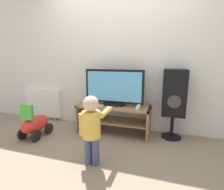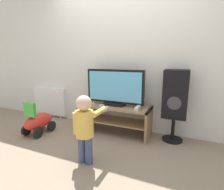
{
  "view_description": "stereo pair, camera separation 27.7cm",
  "coord_description": "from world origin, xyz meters",
  "px_view_note": "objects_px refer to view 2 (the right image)",
  "views": [
    {
      "loc": [
        0.82,
        -2.45,
        1.23
      ],
      "look_at": [
        0.0,
        0.14,
        0.67
      ],
      "focal_mm": 28.0,
      "sensor_mm": 36.0,
      "label": 1
    },
    {
      "loc": [
        1.08,
        -2.35,
        1.23
      ],
      "look_at": [
        0.0,
        0.14,
        0.67
      ],
      "focal_mm": 28.0,
      "sensor_mm": 36.0,
      "label": 2
    }
  ],
  "objects_px": {
    "child": "(85,124)",
    "ride_on_toy": "(38,121)",
    "game_console": "(138,108)",
    "radiator": "(50,101)",
    "speaker_tower": "(175,95)",
    "television": "(115,88)",
    "remote_primary": "(91,104)",
    "remote_secondary": "(103,105)"
  },
  "relations": [
    {
      "from": "remote_secondary",
      "to": "television",
      "type": "bearing_deg",
      "value": 32.39
    },
    {
      "from": "child",
      "to": "ride_on_toy",
      "type": "bearing_deg",
      "value": 160.95
    },
    {
      "from": "remote_secondary",
      "to": "radiator",
      "type": "height_order",
      "value": "radiator"
    },
    {
      "from": "game_console",
      "to": "child",
      "type": "relative_size",
      "value": 0.21
    },
    {
      "from": "television",
      "to": "remote_secondary",
      "type": "relative_size",
      "value": 7.31
    },
    {
      "from": "television",
      "to": "child",
      "type": "bearing_deg",
      "value": -88.43
    },
    {
      "from": "child",
      "to": "ride_on_toy",
      "type": "distance_m",
      "value": 1.28
    },
    {
      "from": "television",
      "to": "speaker_tower",
      "type": "xyz_separation_m",
      "value": [
        0.94,
        0.07,
        -0.06
      ]
    },
    {
      "from": "game_console",
      "to": "child",
      "type": "height_order",
      "value": "child"
    },
    {
      "from": "remote_primary",
      "to": "remote_secondary",
      "type": "relative_size",
      "value": 0.96
    },
    {
      "from": "game_console",
      "to": "radiator",
      "type": "xyz_separation_m",
      "value": [
        -2.02,
        0.32,
        -0.16
      ]
    },
    {
      "from": "child",
      "to": "speaker_tower",
      "type": "relative_size",
      "value": 0.77
    },
    {
      "from": "child",
      "to": "ride_on_toy",
      "type": "xyz_separation_m",
      "value": [
        -1.18,
        0.41,
        -0.28
      ]
    },
    {
      "from": "television",
      "to": "speaker_tower",
      "type": "distance_m",
      "value": 0.94
    },
    {
      "from": "television",
      "to": "radiator",
      "type": "distance_m",
      "value": 1.67
    },
    {
      "from": "television",
      "to": "child",
      "type": "distance_m",
      "value": 1.0
    },
    {
      "from": "remote_secondary",
      "to": "speaker_tower",
      "type": "bearing_deg",
      "value": 9.28
    },
    {
      "from": "game_console",
      "to": "remote_secondary",
      "type": "distance_m",
      "value": 0.59
    },
    {
      "from": "remote_primary",
      "to": "television",
      "type": "bearing_deg",
      "value": 15.02
    },
    {
      "from": "television",
      "to": "remote_primary",
      "type": "xyz_separation_m",
      "value": [
        -0.4,
        -0.11,
        -0.28
      ]
    },
    {
      "from": "speaker_tower",
      "to": "radiator",
      "type": "relative_size",
      "value": 1.35
    },
    {
      "from": "speaker_tower",
      "to": "ride_on_toy",
      "type": "xyz_separation_m",
      "value": [
        -2.09,
        -0.63,
        -0.5
      ]
    },
    {
      "from": "ride_on_toy",
      "to": "radiator",
      "type": "distance_m",
      "value": 0.9
    },
    {
      "from": "child",
      "to": "speaker_tower",
      "type": "xyz_separation_m",
      "value": [
        0.91,
        1.03,
        0.22
      ]
    },
    {
      "from": "television",
      "to": "child",
      "type": "height_order",
      "value": "television"
    },
    {
      "from": "television",
      "to": "ride_on_toy",
      "type": "xyz_separation_m",
      "value": [
        -1.15,
        -0.55,
        -0.56
      ]
    },
    {
      "from": "television",
      "to": "radiator",
      "type": "height_order",
      "value": "television"
    },
    {
      "from": "game_console",
      "to": "child",
      "type": "bearing_deg",
      "value": -114.87
    },
    {
      "from": "radiator",
      "to": "ride_on_toy",
      "type": "bearing_deg",
      "value": -59.66
    },
    {
      "from": "game_console",
      "to": "ride_on_toy",
      "type": "bearing_deg",
      "value": -164.12
    },
    {
      "from": "game_console",
      "to": "radiator",
      "type": "bearing_deg",
      "value": 170.94
    },
    {
      "from": "remote_secondary",
      "to": "child",
      "type": "bearing_deg",
      "value": -77.07
    },
    {
      "from": "remote_secondary",
      "to": "ride_on_toy",
      "type": "distance_m",
      "value": 1.11
    },
    {
      "from": "child",
      "to": "remote_primary",
      "type": "bearing_deg",
      "value": 116.47
    },
    {
      "from": "television",
      "to": "game_console",
      "type": "relative_size",
      "value": 5.46
    },
    {
      "from": "television",
      "to": "speaker_tower",
      "type": "height_order",
      "value": "speaker_tower"
    },
    {
      "from": "remote_secondary",
      "to": "ride_on_toy",
      "type": "xyz_separation_m",
      "value": [
        -0.98,
        -0.45,
        -0.28
      ]
    },
    {
      "from": "remote_primary",
      "to": "child",
      "type": "bearing_deg",
      "value": -63.53
    },
    {
      "from": "remote_primary",
      "to": "ride_on_toy",
      "type": "distance_m",
      "value": 0.92
    },
    {
      "from": "game_console",
      "to": "radiator",
      "type": "relative_size",
      "value": 0.22
    },
    {
      "from": "speaker_tower",
      "to": "radiator",
      "type": "bearing_deg",
      "value": 176.77
    },
    {
      "from": "television",
      "to": "remote_primary",
      "type": "height_order",
      "value": "television"
    }
  ]
}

